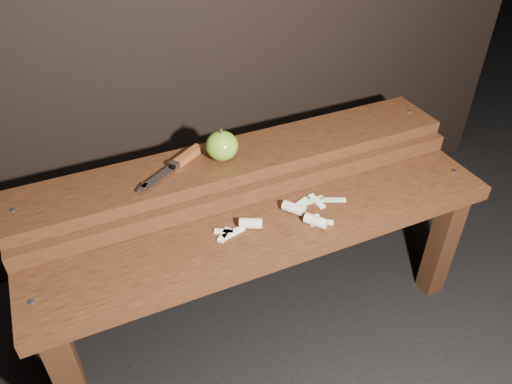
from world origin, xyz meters
name	(u,v)px	position (x,y,z in m)	size (l,w,h in m)	color
ground	(264,321)	(0.00, 0.00, 0.00)	(60.00, 60.00, 0.00)	black
bench_front_tier	(276,250)	(0.00, -0.06, 0.35)	(1.20, 0.20, 0.42)	black
bench_rear_tier	(240,181)	(0.00, 0.17, 0.41)	(1.20, 0.21, 0.50)	black
apple	(222,146)	(-0.05, 0.17, 0.54)	(0.08, 0.08, 0.09)	olive
knife	(181,161)	(-0.15, 0.19, 0.51)	(0.21, 0.14, 0.02)	brown
apple_scraps	(286,217)	(0.04, -0.04, 0.43)	(0.36, 0.14, 0.03)	beige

